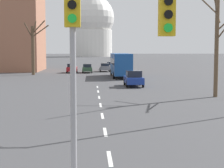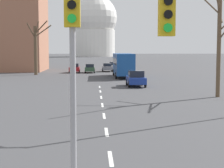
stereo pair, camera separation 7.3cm
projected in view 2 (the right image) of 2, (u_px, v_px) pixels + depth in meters
lane_stripe_1 at (111, 158)px, 13.84m from camera, size 0.16×2.00×0.01m
lane_stripe_2 at (107, 132)px, 18.32m from camera, size 0.16×2.00×0.01m
lane_stripe_3 at (104, 116)px, 22.80m from camera, size 0.16×2.00×0.01m
lane_stripe_4 at (102, 105)px, 27.27m from camera, size 0.16×2.00×0.01m
lane_stripe_5 at (101, 97)px, 31.75m from camera, size 0.16×2.00×0.01m
lane_stripe_6 at (100, 91)px, 36.23m from camera, size 0.16×2.00×0.01m
lane_stripe_7 at (100, 87)px, 40.70m from camera, size 0.16×2.00×0.01m
traffic_signal_centre_tall at (105, 39)px, 8.55m from camera, size 2.52×0.34×5.58m
sedan_near_left at (74, 68)px, 66.15m from camera, size 1.84×4.27×1.64m
sedan_near_right at (90, 68)px, 66.10m from camera, size 1.75×4.36×1.57m
sedan_mid_centre at (136, 78)px, 41.15m from camera, size 1.93×4.30×1.77m
sedan_far_left at (107, 67)px, 69.74m from camera, size 1.85×4.31×1.57m
sedan_far_right at (113, 65)px, 77.63m from camera, size 1.72×4.45×1.61m
city_bus at (123, 63)px, 55.24m from camera, size 2.66×10.80×3.48m
bare_tree_left_near at (36, 47)px, 60.18m from camera, size 3.56×3.29×8.77m
bare_tree_right_near at (220, 39)px, 31.53m from camera, size 4.03×6.33×10.72m
capitol_dome at (95, 26)px, 226.36m from camera, size 26.87×26.87×37.95m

